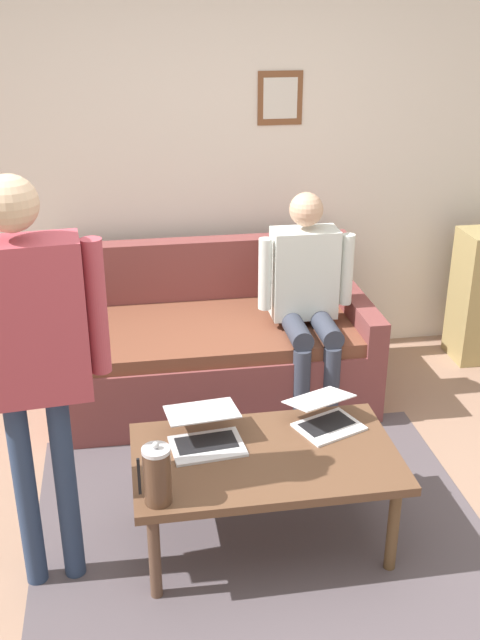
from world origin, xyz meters
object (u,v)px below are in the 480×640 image
at_px(couch, 212,348).
at_px(french_press, 157,475).
at_px(person_standing, 27,342).
at_px(coffee_table, 265,463).
at_px(person_seated, 307,292).
at_px(laptop_center, 325,417).
at_px(laptop_left, 205,434).

height_order(couch, french_press, couch).
xyz_separation_m(couch, person_standing, (0.87, 1.48, 0.81)).
height_order(coffee_table, person_seated, person_seated).
bearing_deg(coffee_table, person_seated, -111.81).
bearing_deg(laptop_center, person_standing, 12.40).
xyz_separation_m(laptop_left, laptop_center, (-0.56, -0.06, -0.00)).
height_order(coffee_table, person_standing, person_standing).
relative_size(couch, coffee_table, 1.61).
distance_m(couch, laptop_center, 1.28).
bearing_deg(coffee_table, couch, -87.90).
relative_size(laptop_left, person_standing, 0.21).
xyz_separation_m(coffee_table, person_standing, (0.92, 0.09, 0.69)).
bearing_deg(person_standing, person_seated, -137.86).
bearing_deg(person_standing, laptop_center, -167.60).
relative_size(couch, laptop_center, 4.92).
bearing_deg(laptop_left, coffee_table, 152.52).
distance_m(french_press, person_standing, 0.71).
bearing_deg(laptop_left, french_press, 58.72).
bearing_deg(person_seated, laptop_left, 55.68).
bearing_deg(person_seated, couch, -23.71).
height_order(laptop_left, person_standing, person_standing).
xyz_separation_m(laptop_center, person_standing, (1.23, 0.27, 0.60)).
distance_m(coffee_table, french_press, 0.57).
bearing_deg(person_seated, laptop_center, 81.35).
bearing_deg(coffee_table, french_press, 28.19).
relative_size(laptop_left, person_seated, 0.28).
distance_m(couch, coffee_table, 1.40).
bearing_deg(couch, coffee_table, 92.10).
xyz_separation_m(laptop_left, person_standing, (0.67, 0.21, 0.60)).
height_order(person_standing, person_seated, person_standing).
height_order(couch, laptop_center, couch).
xyz_separation_m(laptop_center, person_seated, (-0.15, -0.98, 0.22)).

